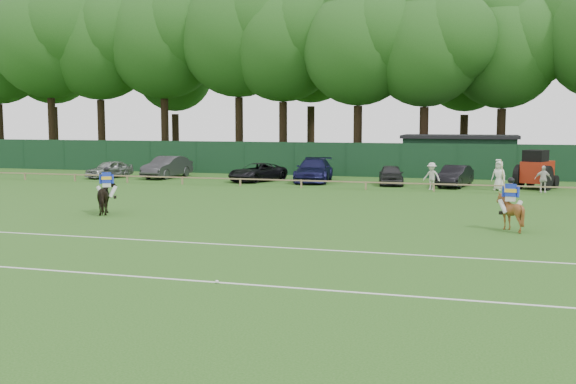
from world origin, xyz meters
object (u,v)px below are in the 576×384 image
at_px(sedan_navy, 314,170).
at_px(estate_black, 455,176).
at_px(tractor, 536,170).
at_px(sedan_grey, 167,167).
at_px(horse_chestnut, 510,212).
at_px(spectator_left, 432,176).
at_px(hatch_grey, 391,175).
at_px(suv_black, 257,172).
at_px(spectator_right, 499,176).
at_px(utility_shed, 459,155).
at_px(polo_ball, 217,282).
at_px(sedan_silver, 109,169).
at_px(spectator_mid, 543,179).
at_px(horse_dark, 107,197).

bearing_deg(sedan_navy, estate_black, -11.51).
xyz_separation_m(estate_black, tractor, (4.79, 0.02, 0.45)).
bearing_deg(sedan_grey, horse_chestnut, -32.12).
bearing_deg(spectator_left, hatch_grey, 157.04).
distance_m(suv_black, spectator_right, 15.74).
relative_size(hatch_grey, utility_shed, 0.45).
xyz_separation_m(spectator_left, polo_ball, (-3.55, -25.14, -0.77)).
height_order(sedan_silver, sedan_grey, sedan_grey).
distance_m(suv_black, spectator_mid, 18.20).
relative_size(sedan_grey, spectator_mid, 3.02).
bearing_deg(tractor, utility_shed, 143.07).
xyz_separation_m(spectator_mid, spectator_right, (-2.41, 0.55, 0.10)).
bearing_deg(hatch_grey, tractor, -10.63).
xyz_separation_m(hatch_grey, tractor, (8.81, -0.19, 0.48)).
bearing_deg(utility_shed, spectator_left, -96.33).
distance_m(horse_dark, horse_chestnut, 17.07).
xyz_separation_m(estate_black, spectator_left, (-1.26, -2.28, 0.15)).
relative_size(horse_chestnut, sedan_silver, 0.39).
distance_m(sedan_navy, tractor, 14.10).
bearing_deg(suv_black, spectator_left, 11.74).
xyz_separation_m(hatch_grey, spectator_right, (6.61, -1.78, 0.24)).
distance_m(horse_dark, spectator_mid, 24.34).
relative_size(spectator_left, spectator_mid, 1.05).
bearing_deg(hatch_grey, horse_chestnut, -77.62).
bearing_deg(tractor, sedan_navy, -159.30).
xyz_separation_m(horse_dark, spectator_mid, (19.37, 14.75, 0.02)).
bearing_deg(sedan_grey, horse_dark, -66.53).
bearing_deg(horse_chestnut, polo_ball, 62.56).
distance_m(sedan_navy, polo_ball, 28.58).
height_order(sedan_navy, estate_black, sedan_navy).
height_order(horse_dark, sedan_grey, sedan_grey).
xyz_separation_m(spectator_mid, utility_shed, (-5.05, 10.78, 0.76)).
distance_m(spectator_left, polo_ball, 25.40).
bearing_deg(suv_black, sedan_grey, -163.80).
xyz_separation_m(hatch_grey, estate_black, (4.02, -0.22, 0.03)).
distance_m(horse_dark, utility_shed, 29.28).
height_order(sedan_grey, suv_black, sedan_grey).
bearing_deg(sedan_silver, suv_black, 19.24).
distance_m(horse_dark, estate_black, 22.15).
height_order(sedan_navy, spectator_right, spectator_right).
distance_m(sedan_navy, utility_shed, 12.16).
bearing_deg(horse_dark, horse_chestnut, 152.14).
relative_size(horse_dark, estate_black, 0.45).
distance_m(sedan_grey, suv_black, 7.20).
relative_size(suv_black, estate_black, 1.10).
bearing_deg(spectator_right, tractor, 60.27).
bearing_deg(sedan_navy, sedan_grey, 172.97).
xyz_separation_m(spectator_right, polo_ball, (-7.40, -25.85, -0.83)).
distance_m(sedan_silver, suv_black, 11.14).
distance_m(horse_dark, tractor, 25.54).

